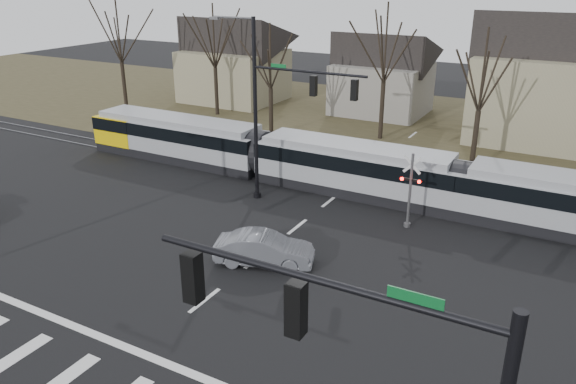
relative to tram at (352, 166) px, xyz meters
The scene contains 13 objects.
ground 16.09m from the tram, 91.77° to the right, with size 140.00×140.00×0.00m, color black.
grass_verge 16.09m from the tram, 91.77° to the left, with size 140.00×28.00×0.01m, color #38331E.
stop_line 17.88m from the tram, 91.59° to the right, with size 28.00×0.35×0.01m, color silver.
lane_dashes 1.70m from the tram, behind, with size 0.18×30.00×0.01m.
rail_pair 1.69m from the tram, 158.00° to the right, with size 90.00×1.52×0.06m.
tram is the anchor object (origin of this frame).
sedan 10.22m from the tram, 89.77° to the right, with size 4.72×2.98×1.47m, color slate.
signal_pole_far 6.10m from the tram, 129.67° to the right, with size 9.28×0.44×10.20m.
rail_crossing_signal 5.54m from the tram, 35.44° to the right, with size 1.08×0.36×4.00m.
tree_row 10.66m from the tram, 81.44° to the left, with size 59.20×7.20×10.00m.
house_a 27.42m from the tram, 138.71° to the left, with size 9.72×8.64×8.60m.
house_b 20.87m from the tram, 105.36° to the left, with size 8.64×7.56×7.65m.
house_c 19.35m from the tram, 63.42° to the left, with size 10.80×8.64×10.10m.
Camera 1 is at (12.36, -13.44, 12.45)m, focal length 35.00 mm.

